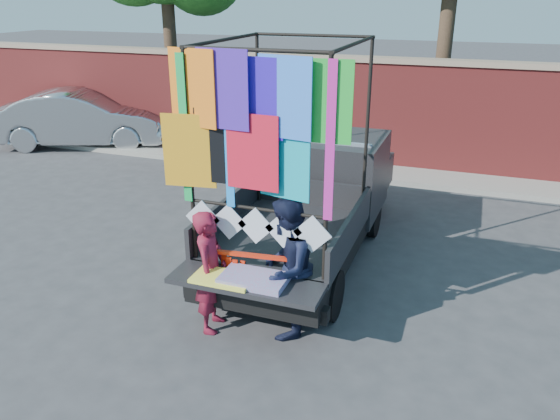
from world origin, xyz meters
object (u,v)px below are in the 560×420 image
(pickup_truck, at_px, (318,195))
(sedan, at_px, (83,119))
(woman, at_px, (211,271))
(man, at_px, (286,268))

(pickup_truck, relative_size, sedan, 1.20)
(woman, distance_m, man, 0.94)
(woman, bearing_deg, man, -86.31)
(pickup_truck, bearing_deg, man, -82.08)
(pickup_truck, xyz_separation_m, sedan, (-7.84, 3.90, -0.12))
(sedan, bearing_deg, man, -149.91)
(man, bearing_deg, woman, -77.08)
(pickup_truck, relative_size, man, 3.05)
(pickup_truck, height_order, sedan, pickup_truck)
(pickup_truck, bearing_deg, woman, -100.61)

